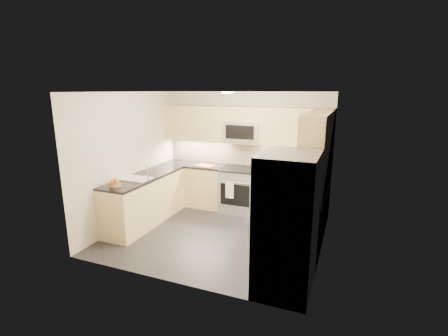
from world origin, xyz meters
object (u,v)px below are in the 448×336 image
microwave (243,131)px  fruit_basket (115,184)px  utensil_bowl (322,173)px  cutting_board (205,166)px  gas_range (240,190)px  refrigerator (287,223)px

microwave → fruit_basket: (-1.55, -2.16, -0.72)m
utensil_bowl → cutting_board: 2.42m
gas_range → microwave: (0.00, 0.12, 1.24)m
refrigerator → utensil_bowl: (0.19, 2.30, 0.13)m
microwave → cutting_board: microwave is taller
gas_range → cutting_board: (-0.77, -0.08, 0.49)m
gas_range → microwave: size_ratio=1.20×
utensil_bowl → cutting_board: size_ratio=0.78×
refrigerator → utensil_bowl: bearing=85.2°
refrigerator → cutting_board: (-2.22, 2.34, 0.05)m
gas_range → cutting_board: cutting_board is taller
microwave → refrigerator: microwave is taller
microwave → fruit_basket: size_ratio=3.95×
gas_range → microwave: 1.25m
refrigerator → fruit_basket: (-3.00, 0.39, 0.08)m
cutting_board → gas_range: bearing=6.2°
microwave → cutting_board: (-0.77, -0.21, -0.75)m
fruit_basket → cutting_board: bearing=68.4°
cutting_board → refrigerator: bearing=-46.5°
microwave → utensil_bowl: size_ratio=2.55×
gas_range → fruit_basket: size_ratio=4.72×
microwave → refrigerator: size_ratio=0.42×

